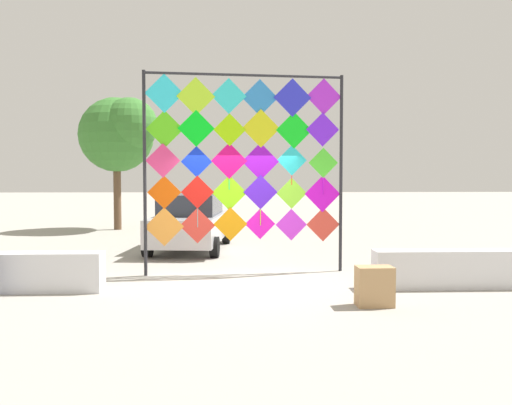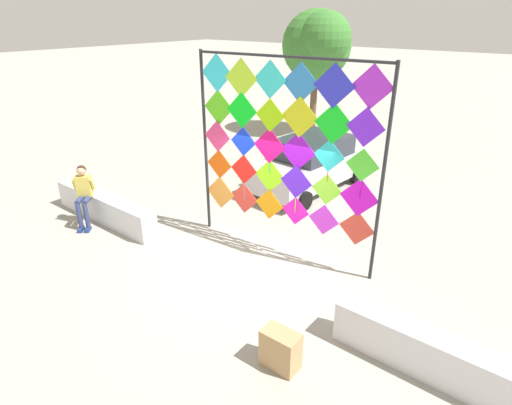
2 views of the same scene
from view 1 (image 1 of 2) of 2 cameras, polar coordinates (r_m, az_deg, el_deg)
name	(u,v)px [view 1 (image 1 of 2)]	position (r m, az deg, el deg)	size (l,w,h in m)	color
ground	(240,283)	(9.90, -1.86, -9.04)	(120.00, 120.00, 0.00)	#9E998E
plaza_ledge_right	(472,269)	(10.22, 23.11, -6.89)	(3.64, 0.44, 0.70)	silver
kite_display_rack	(245,156)	(10.71, -1.28, 5.28)	(4.22, 0.44, 4.22)	#232328
parked_car	(191,222)	(14.41, -7.36, -2.14)	(2.22, 4.16, 1.56)	#B7B7BC
cardboard_box_large	(374,286)	(8.33, 13.18, -9.16)	(0.57, 0.35, 0.63)	tan
tree_palm_like	(121,134)	(20.48, -14.90, 7.49)	(3.09, 3.06, 5.12)	brown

